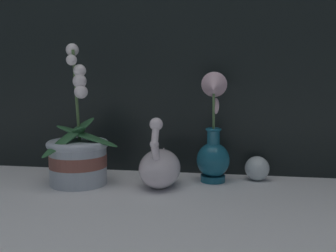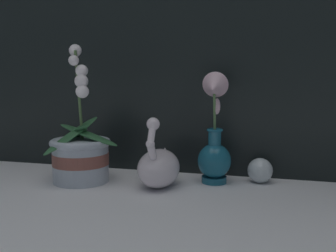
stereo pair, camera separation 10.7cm
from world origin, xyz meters
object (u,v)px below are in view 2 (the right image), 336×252
object	(u,v)px
orchid_potted_plant	(81,153)
swan_figurine	(159,166)
blue_vase	(214,144)
glass_sphere	(260,170)

from	to	relation	value
orchid_potted_plant	swan_figurine	size ratio (longest dim) A/B	1.98
swan_figurine	blue_vase	size ratio (longest dim) A/B	0.63
blue_vase	orchid_potted_plant	bearing A→B (deg)	-168.10
swan_figurine	glass_sphere	size ratio (longest dim) A/B	2.76
blue_vase	glass_sphere	distance (m)	0.15
glass_sphere	swan_figurine	bearing A→B (deg)	-157.38
swan_figurine	glass_sphere	bearing A→B (deg)	22.62
glass_sphere	blue_vase	bearing A→B (deg)	-162.77
swan_figurine	glass_sphere	xyz separation A→B (m)	(0.26, 0.11, -0.02)
orchid_potted_plant	glass_sphere	xyz separation A→B (m)	(0.49, 0.12, -0.05)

